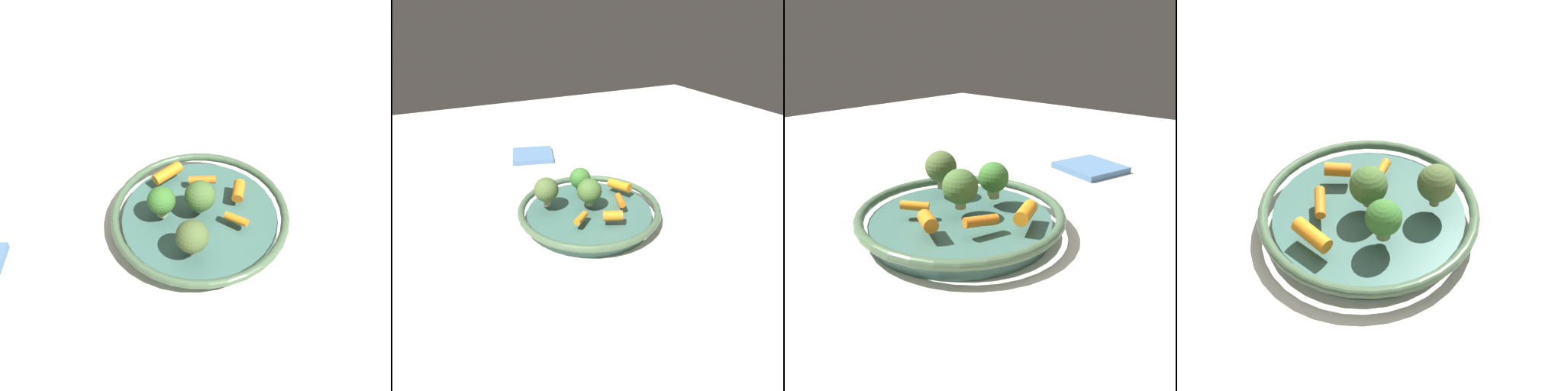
{
  "view_description": "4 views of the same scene",
  "coord_description": "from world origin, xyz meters",
  "views": [
    {
      "loc": [
        -0.17,
        -0.53,
        0.65
      ],
      "look_at": [
        -0.0,
        0.02,
        0.06
      ],
      "focal_mm": 42.3,
      "sensor_mm": 36.0,
      "label": 1
    },
    {
      "loc": [
        0.61,
        -0.3,
        0.44
      ],
      "look_at": [
        0.01,
        -0.01,
        0.07
      ],
      "focal_mm": 32.25,
      "sensor_mm": 36.0,
      "label": 2
    },
    {
      "loc": [
        0.4,
        0.41,
        0.29
      ],
      "look_at": [
        -0.02,
        0.02,
        0.06
      ],
      "focal_mm": 36.78,
      "sensor_mm": 36.0,
      "label": 3
    },
    {
      "loc": [
        -0.5,
        0.22,
        0.55
      ],
      "look_at": [
        -0.01,
        -0.0,
        0.06
      ],
      "focal_mm": 47.35,
      "sensor_mm": 36.0,
      "label": 4
    }
  ],
  "objects": [
    {
      "name": "broccoli_floret_small",
      "position": [
        -0.07,
        0.01,
        0.07
      ],
      "size": [
        0.05,
        0.05,
        0.06
      ],
      "color": "#9BA666",
      "rests_on": "serving_bowl"
    },
    {
      "name": "serving_bowl",
      "position": [
        0.0,
        0.0,
        0.02
      ],
      "size": [
        0.32,
        0.32,
        0.04
      ],
      "color": "#3D665B",
      "rests_on": "ground_plane"
    },
    {
      "name": "baby_carrot_center",
      "position": [
        0.05,
        -0.05,
        0.05
      ],
      "size": [
        0.04,
        0.04,
        0.02
      ],
      "primitive_type": "cylinder",
      "rotation": [
        1.65,
        0.0,
        3.87
      ],
      "color": "orange",
      "rests_on": "serving_bowl"
    },
    {
      "name": "ground_plane",
      "position": [
        0.0,
        0.0,
        0.0
      ],
      "size": [
        2.32,
        2.32,
        0.0
      ],
      "primitive_type": "plane",
      "color": "silver"
    },
    {
      "name": "baby_carrot_near_rim",
      "position": [
        -0.03,
        0.1,
        0.05
      ],
      "size": [
        0.06,
        0.04,
        0.03
      ],
      "primitive_type": "cylinder",
      "rotation": [
        1.64,
        0.0,
        5.1
      ],
      "color": "orange",
      "rests_on": "serving_bowl"
    },
    {
      "name": "baby_carrot_right",
      "position": [
        0.02,
        0.07,
        0.05
      ],
      "size": [
        0.05,
        0.03,
        0.02
      ],
      "primitive_type": "cylinder",
      "rotation": [
        1.48,
        0.0,
        1.23
      ],
      "color": "orange",
      "rests_on": "serving_bowl"
    },
    {
      "name": "baby_carrot_back",
      "position": [
        0.08,
        0.02,
        0.05
      ],
      "size": [
        0.04,
        0.05,
        0.02
      ],
      "primitive_type": "cylinder",
      "rotation": [
        1.62,
        0.0,
        5.82
      ],
      "color": "orange",
      "rests_on": "serving_bowl"
    },
    {
      "name": "broccoli_floret_large",
      "position": [
        0.0,
        0.0,
        0.07
      ],
      "size": [
        0.06,
        0.06,
        0.06
      ],
      "color": "tan",
      "rests_on": "serving_bowl"
    },
    {
      "name": "broccoli_floret_mid",
      "position": [
        -0.04,
        -0.09,
        0.08
      ],
      "size": [
        0.05,
        0.05,
        0.07
      ],
      "color": "tan",
      "rests_on": "serving_bowl"
    }
  ]
}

